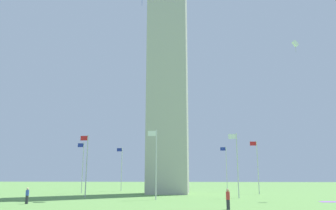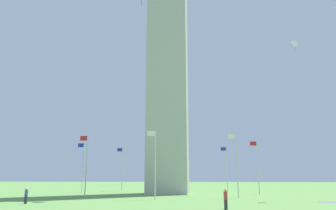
{
  "view_description": "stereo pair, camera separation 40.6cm",
  "coord_description": "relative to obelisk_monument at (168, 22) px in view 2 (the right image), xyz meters",
  "views": [
    {
      "loc": [
        -5.51,
        54.76,
        2.64
      ],
      "look_at": [
        0.0,
        0.0,
        14.51
      ],
      "focal_mm": 35.73,
      "sensor_mm": 36.0,
      "label": 1
    },
    {
      "loc": [
        -5.92,
        54.72,
        2.64
      ],
      "look_at": [
        0.0,
        0.0,
        14.51
      ],
      "focal_mm": 35.73,
      "sensor_mm": 36.0,
      "label": 2
    }
  ],
  "objects": [
    {
      "name": "obelisk_monument",
      "position": [
        0.0,
        0.0,
        0.0
      ],
      "size": [
        6.52,
        6.52,
        59.27
      ],
      "color": "#B7B2A8",
      "rests_on": "ground"
    },
    {
      "name": "ground_plane",
      "position": [
        0.0,
        0.0,
        -29.63
      ],
      "size": [
        260.0,
        260.0,
        0.0
      ],
      "primitive_type": "plane",
      "color": "#609347"
    },
    {
      "name": "picnic_blanket_near_first_person",
      "position": [
        -19.05,
        15.8,
        -29.63
      ],
      "size": [
        1.87,
        1.5,
        0.01
      ],
      "primitive_type": "cube",
      "rotation": [
        0.0,
        0.0,
        3.09
      ],
      "color": "purple",
      "rests_on": "ground"
    },
    {
      "name": "flagpole_se",
      "position": [
        -10.04,
        10.1,
        -25.08
      ],
      "size": [
        1.12,
        0.14,
        8.33
      ],
      "color": "silver",
      "rests_on": "ground"
    },
    {
      "name": "person_red_shirt",
      "position": [
        -7.58,
        25.83,
        -28.8
      ],
      "size": [
        0.32,
        0.32,
        1.69
      ],
      "rotation": [
        0.0,
        0.0,
        -1.84
      ],
      "color": "#2D2D38",
      "rests_on": "ground"
    },
    {
      "name": "flagpole_w",
      "position": [
        0.06,
        -14.28,
        -25.08
      ],
      "size": [
        1.12,
        0.14,
        8.33
      ],
      "color": "silver",
      "rests_on": "ground"
    },
    {
      "name": "flagpole_e",
      "position": [
        0.06,
        14.28,
        -25.08
      ],
      "size": [
        1.12,
        0.14,
        8.33
      ],
      "color": "silver",
      "rests_on": "ground"
    },
    {
      "name": "flagpole_nw",
      "position": [
        10.16,
        -10.1,
        -25.08
      ],
      "size": [
        1.12,
        0.14,
        8.33
      ],
      "color": "silver",
      "rests_on": "ground"
    },
    {
      "name": "flagpole_s",
      "position": [
        -14.22,
        0.0,
        -25.08
      ],
      "size": [
        1.12,
        0.14,
        8.33
      ],
      "color": "silver",
      "rests_on": "ground"
    },
    {
      "name": "person_blue_shirt",
      "position": [
        12.03,
        21.71,
        -28.85
      ],
      "size": [
        0.32,
        0.32,
        1.59
      ],
      "rotation": [
        0.0,
        0.0,
        -1.79
      ],
      "color": "#2D2D38",
      "rests_on": "ground"
    },
    {
      "name": "flagpole_n",
      "position": [
        14.34,
        0.0,
        -25.08
      ],
      "size": [
        1.12,
        0.14,
        8.33
      ],
      "color": "silver",
      "rests_on": "ground"
    },
    {
      "name": "kite_white_box",
      "position": [
        -18.2,
        11.58,
        -9.64
      ],
      "size": [
        0.83,
        0.46,
        1.7
      ],
      "color": "white"
    },
    {
      "name": "flagpole_ne",
      "position": [
        10.16,
        10.1,
        -25.08
      ],
      "size": [
        1.12,
        0.14,
        8.33
      ],
      "color": "silver",
      "rests_on": "ground"
    },
    {
      "name": "flagpole_sw",
      "position": [
        -10.04,
        -10.1,
        -25.08
      ],
      "size": [
        1.12,
        0.14,
        8.33
      ],
      "color": "silver",
      "rests_on": "ground"
    }
  ]
}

